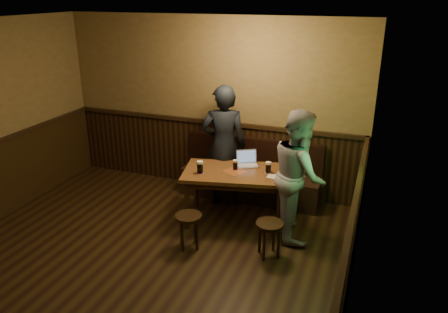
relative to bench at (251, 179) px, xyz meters
name	(u,v)px	position (x,y,z in m)	size (l,w,h in m)	color
room	(115,183)	(-0.77, -2.53, 0.89)	(5.04, 6.04, 2.84)	black
bench	(251,179)	(0.00, 0.00, 0.00)	(2.20, 0.50, 0.95)	black
pub_table	(235,178)	(0.00, -0.80, 0.35)	(1.58, 1.11, 0.77)	#532517
stool_left	(189,222)	(-0.32, -1.68, 0.06)	(0.42, 0.42, 0.46)	black
stool_right	(269,229)	(0.70, -1.51, 0.06)	(0.41, 0.41, 0.47)	black
pint_left	(200,167)	(-0.43, -1.03, 0.55)	(0.12, 0.12, 0.18)	maroon
pint_mid	(235,165)	(-0.02, -0.73, 0.53)	(0.09, 0.09, 0.14)	maroon
pint_right	(268,167)	(0.45, -0.69, 0.54)	(0.10, 0.10, 0.16)	maroon
laptop	(247,161)	(0.09, -0.52, 0.51)	(0.38, 0.36, 0.21)	silver
menu	(275,177)	(0.58, -0.80, 0.46)	(0.22, 0.15, 0.00)	silver
person_suit	(224,146)	(-0.35, -0.31, 0.63)	(0.68, 0.45, 1.88)	black
person_grey	(299,175)	(0.90, -0.86, 0.57)	(0.85, 0.66, 1.75)	gray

